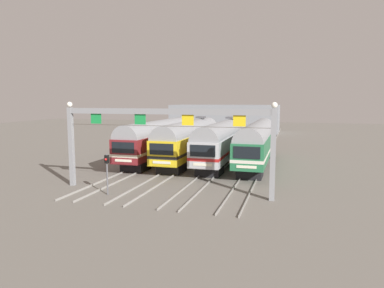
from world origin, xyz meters
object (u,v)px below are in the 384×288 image
Objects in this scene: commuter_train_maroon at (158,138)px; yard_signal_mast at (107,167)px; commuter_train_yellow at (190,139)px; catenary_gantry at (164,127)px; commuter_train_green at (257,141)px; commuter_train_stainless at (223,140)px.

commuter_train_maroon is 15.51m from yard_signal_mast.
commuter_train_yellow is 5.87× the size of yard_signal_mast.
catenary_gantry is 5.45× the size of yard_signal_mast.
commuter_train_yellow is 7.68m from commuter_train_green.
commuter_train_yellow is at bearing 82.88° from yard_signal_mast.
commuter_train_yellow and commuter_train_stainless have the same top height.
catenary_gantry is at bearing -66.87° from commuter_train_maroon.
commuter_train_maroon is 1.00× the size of commuter_train_stainless.
commuter_train_maroon is at bearing -179.93° from commuter_train_yellow.
commuter_train_green is 18.14m from yard_signal_mast.
catenary_gantry is (5.76, -13.49, 2.40)m from commuter_train_maroon.
commuter_train_maroon is 1.08× the size of catenary_gantry.
commuter_train_yellow is at bearing 180.00° from commuter_train_stainless.
yard_signal_mast is (-9.61, -15.38, -0.54)m from commuter_train_green.
commuter_train_yellow reaches higher than commuter_train_green.
catenary_gantry is 5.19m from yard_signal_mast.
commuter_train_stainless reaches higher than commuter_train_maroon.
yard_signal_mast is (-3.84, -1.88, -2.94)m from catenary_gantry.
commuter_train_green is at bearing 58.01° from yard_signal_mast.
catenary_gantry is at bearing -98.10° from commuter_train_stainless.
commuter_train_green is (11.53, 0.00, 0.00)m from commuter_train_maroon.
commuter_train_yellow is (3.84, 0.00, 0.00)m from commuter_train_maroon.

